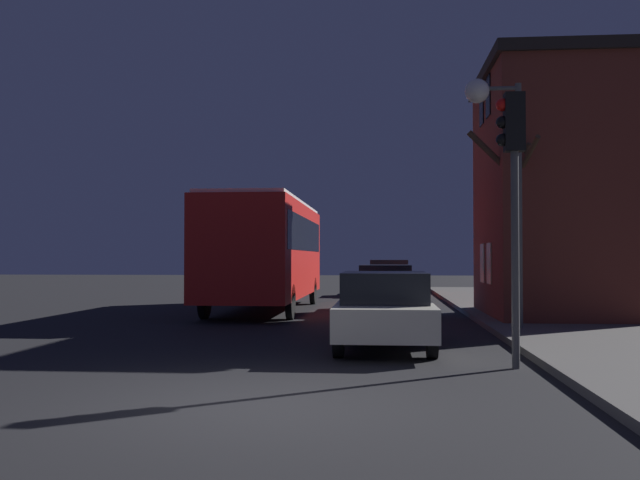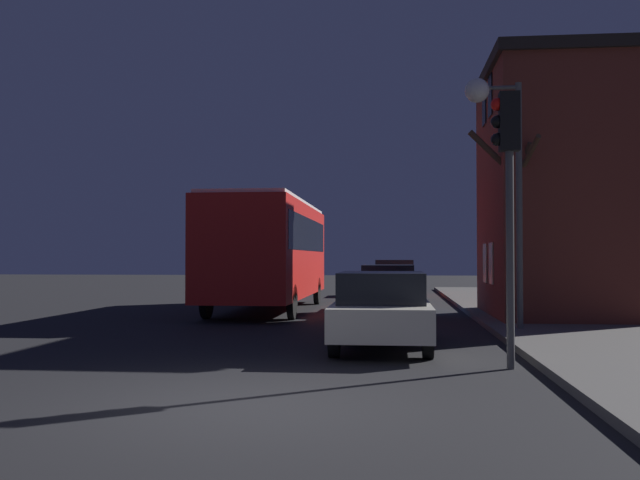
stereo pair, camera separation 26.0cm
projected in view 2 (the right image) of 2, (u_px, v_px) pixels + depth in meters
The scene contains 9 objects.
ground_plane at pixel (245, 405), 8.14m from camera, with size 120.00×120.00×0.00m, color black.
brick_building at pixel (555, 190), 19.40m from camera, with size 3.84×5.72×6.78m.
streetlamp at pixel (494, 134), 15.76m from camera, with size 1.24×0.54×5.54m.
traffic_light at pixel (507, 170), 10.83m from camera, with size 0.43×0.24×4.21m.
bare_tree at pixel (516, 226), 17.26m from camera, with size 1.50×2.64×4.69m.
bus at pixel (269, 246), 22.75m from camera, with size 2.58×9.88×3.45m.
car_near_lane at pixel (382, 308), 13.31m from camera, with size 1.74×4.47×1.42m.
car_mid_lane at pixel (388, 288), 21.91m from camera, with size 1.74×4.36×1.46m.
car_far_lane at pixel (394, 277), 32.05m from camera, with size 1.88×4.15×1.59m.
Camera 2 is at (1.69, -8.06, 1.68)m, focal length 40.00 mm.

